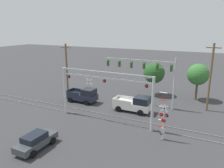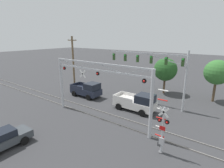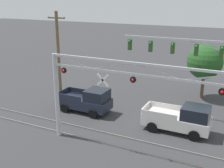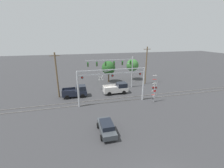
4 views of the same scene
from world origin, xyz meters
name	(u,v)px [view 2 (image 2 of 4)]	position (x,y,z in m)	size (l,w,h in m)	color
rail_track_near	(100,118)	(0.00, 16.84, 0.05)	(80.00, 0.08, 0.10)	gray
rail_track_far	(108,114)	(0.00, 18.28, 0.05)	(80.00, 0.08, 0.10)	gray
crossing_gantry	(98,84)	(-0.01, 16.56, 3.99)	(11.97, 0.31, 6.16)	#B7BABF
crossing_signal_mast	(162,131)	(7.37, 15.17, 1.89)	(0.99, 0.35, 5.03)	#B7BABF
traffic_signal_span	(159,66)	(3.40, 24.06, 5.16)	(10.61, 0.39, 7.19)	#B7BABF
pickup_truck_lead	(137,102)	(2.13, 21.06, 1.06)	(5.03, 2.30, 2.21)	silver
pickup_truck_following	(87,90)	(-6.17, 21.27, 1.06)	(4.68, 2.30, 2.21)	#1E2333
sedan_waiting	(2,140)	(-2.93, 8.26, 0.79)	(1.94, 4.28, 1.53)	#3D4247
utility_pole_left	(73,64)	(-9.44, 21.80, 4.48)	(1.80, 0.28, 8.68)	brown
background_tree_beyond_span	(217,72)	(9.10, 30.01, 4.05)	(3.28, 3.28, 5.71)	brown
background_tree_far_left_verge	(165,70)	(2.36, 29.53, 3.76)	(3.47, 3.47, 5.51)	brown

